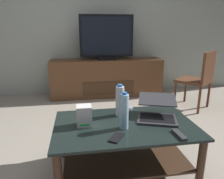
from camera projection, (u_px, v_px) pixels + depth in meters
ground_plane at (114, 154)px, 2.10m from camera, size 7.68×7.68×0.00m
back_wall at (93, 17)px, 3.85m from camera, size 6.40×0.12×2.80m
coffee_table at (124, 139)px, 1.78m from camera, size 1.14×0.72×0.45m
media_cabinet at (107, 78)px, 3.88m from camera, size 2.00×0.45×0.67m
television at (107, 38)px, 3.66m from camera, size 0.94×0.20×0.77m
dining_chair at (199, 77)px, 3.18m from camera, size 0.62×0.62×0.89m
laptop at (157, 111)px, 1.84m from camera, size 0.44×0.48×0.17m
router_box at (84, 116)px, 1.68m from camera, size 0.12×0.11×0.17m
water_bottle_near at (120, 101)px, 1.87m from camera, size 0.08×0.08×0.29m
water_bottle_far at (124, 111)px, 1.62m from camera, size 0.07×0.07×0.30m
cell_phone at (117, 138)px, 1.50m from camera, size 0.14×0.16×0.01m
tv_remote at (179, 135)px, 1.54m from camera, size 0.05×0.16×0.02m
soundbar_remote at (129, 109)px, 2.02m from camera, size 0.12×0.16×0.02m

